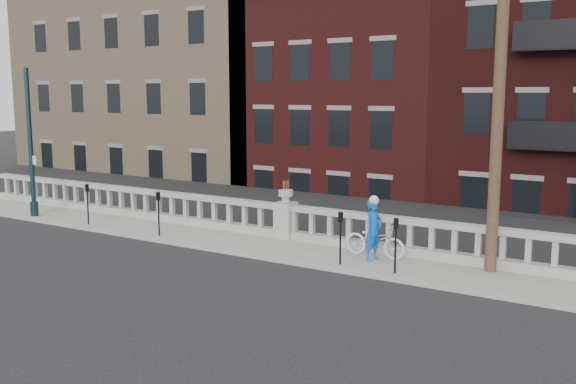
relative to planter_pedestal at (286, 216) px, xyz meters
The scene contains 13 objects.
ground 4.04m from the planter_pedestal, 90.00° to the right, with size 120.00×120.00×0.00m, color black.
sidewalk 1.21m from the planter_pedestal, 90.00° to the right, with size 32.00×2.20×0.15m, color gray.
balustrade 0.19m from the planter_pedestal, ahead, with size 28.00×0.34×1.03m.
planter_pedestal is the anchor object (origin of this frame).
lower_level 19.19m from the planter_pedestal, 88.31° to the left, with size 80.00×44.00×20.80m.
utility_pole 7.61m from the planter_pedestal, ahead, with size 1.60×0.28×10.00m.
streetlight_pole 9.77m from the planter_pedestal, 169.27° to the right, with size 0.40×0.28×5.20m.
parking_meter_a 6.90m from the planter_pedestal, 164.88° to the right, with size 0.10×0.09×1.36m.
parking_meter_b 3.91m from the planter_pedestal, 152.55° to the right, with size 0.10×0.09×1.36m.
parking_meter_c 3.33m from the planter_pedestal, 32.77° to the right, with size 0.10×0.09×1.36m.
parking_meter_d 4.66m from the planter_pedestal, 22.74° to the right, with size 0.10×0.09×1.36m.
bicycle 3.26m from the planter_pedestal, 10.38° to the right, with size 0.60×1.72×0.90m, color white.
cyclist 3.45m from the planter_pedestal, 15.87° to the right, with size 0.59×0.38×1.61m, color blue.
Camera 1 is at (10.19, -11.98, 4.47)m, focal length 40.00 mm.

